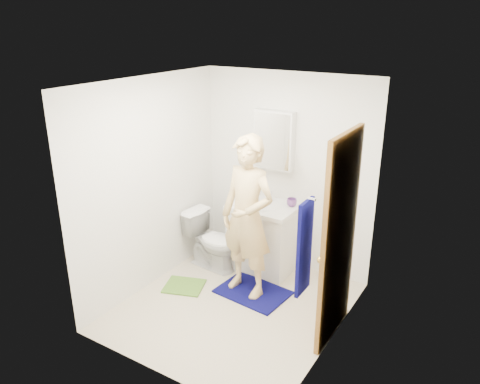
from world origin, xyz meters
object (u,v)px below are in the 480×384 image
object	(u,v)px
toilet	(213,240)
towel	(304,248)
medicine_cabinet	(274,140)
toothbrush_cup	(292,202)
man	(247,217)
vanity_cabinet	(263,239)
soap_dispenser	(242,193)

from	to	relation	value
toilet	towel	bearing A→B (deg)	-118.83
towel	toilet	size ratio (longest dim) A/B	1.12
medicine_cabinet	toothbrush_cup	distance (m)	0.77
toothbrush_cup	man	world-z (taller)	man
medicine_cabinet	toilet	bearing A→B (deg)	-136.29
toilet	man	bearing A→B (deg)	-107.41
vanity_cabinet	man	bearing A→B (deg)	-78.44
towel	soap_dispenser	world-z (taller)	towel
towel	toilet	distance (m)	2.28
vanity_cabinet	medicine_cabinet	bearing A→B (deg)	90.00
soap_dispenser	man	size ratio (longest dim) A/B	0.11
medicine_cabinet	soap_dispenser	xyz separation A→B (m)	(-0.30, -0.24, -0.65)
toilet	man	world-z (taller)	man
towel	man	bearing A→B (deg)	139.62
medicine_cabinet	towel	size ratio (longest dim) A/B	0.87
towel	toilet	world-z (taller)	towel
towel	soap_dispenser	size ratio (longest dim) A/B	4.04
vanity_cabinet	toothbrush_cup	xyz separation A→B (m)	(0.30, 0.14, 0.50)
medicine_cabinet	toothbrush_cup	world-z (taller)	medicine_cabinet
vanity_cabinet	medicine_cabinet	world-z (taller)	medicine_cabinet
medicine_cabinet	soap_dispenser	world-z (taller)	medicine_cabinet
toothbrush_cup	soap_dispenser	bearing A→B (deg)	-165.58
medicine_cabinet	toilet	world-z (taller)	medicine_cabinet
soap_dispenser	toilet	bearing A→B (deg)	-131.10
toilet	soap_dispenser	size ratio (longest dim) A/B	3.62
toilet	man	distance (m)	0.92
toilet	soap_dispenser	distance (m)	0.70
vanity_cabinet	toilet	size ratio (longest dim) A/B	1.12
medicine_cabinet	toilet	size ratio (longest dim) A/B	0.98
toothbrush_cup	toilet	bearing A→B (deg)	-152.65
medicine_cabinet	towel	bearing A→B (deg)	-55.39
vanity_cabinet	man	world-z (taller)	man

